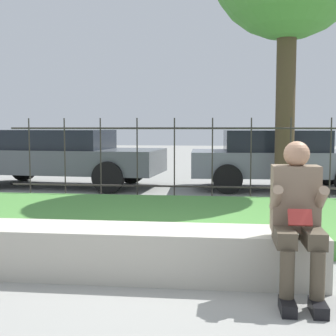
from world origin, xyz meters
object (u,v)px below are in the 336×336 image
object	(u,v)px
person_seated_reader	(297,213)
car_parked_center	(280,158)
car_parked_left	(59,155)
stone_bench	(144,255)

from	to	relation	value
person_seated_reader	car_parked_center	xyz separation A→B (m)	(0.64, 6.65, 0.01)
car_parked_left	stone_bench	bearing A→B (deg)	-59.27
person_seated_reader	car_parked_left	distance (m)	7.85
person_seated_reader	stone_bench	bearing A→B (deg)	165.66
person_seated_reader	car_parked_left	world-z (taller)	car_parked_left
person_seated_reader	car_parked_center	world-z (taller)	car_parked_center
person_seated_reader	car_parked_left	xyz separation A→B (m)	(-4.32, 6.55, 0.03)
stone_bench	car_parked_left	size ratio (longest dim) A/B	0.68
person_seated_reader	car_parked_center	distance (m)	6.68
car_parked_left	car_parked_center	bearing A→B (deg)	5.87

